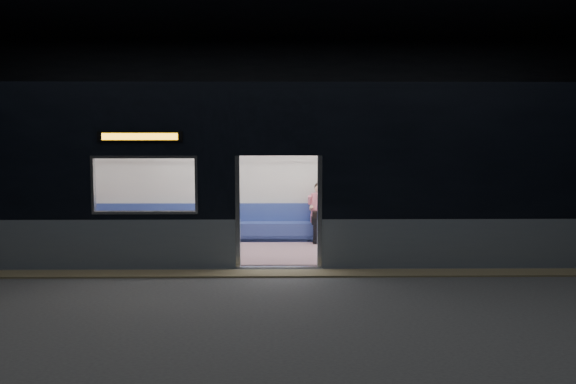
{
  "coord_description": "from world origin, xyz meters",
  "views": [
    {
      "loc": [
        0.02,
        -9.85,
        2.52
      ],
      "look_at": [
        0.19,
        2.3,
        1.26
      ],
      "focal_mm": 38.0,
      "sensor_mm": 36.0,
      "label": 1
    }
  ],
  "objects": [
    {
      "name": "station_floor",
      "position": [
        0.0,
        0.0,
        -0.01
      ],
      "size": [
        24.0,
        14.0,
        0.01
      ],
      "primitive_type": "cube",
      "color": "#47494C",
      "rests_on": "ground"
    },
    {
      "name": "passenger",
      "position": [
        0.89,
        3.55,
        0.77
      ],
      "size": [
        0.37,
        0.64,
        1.3
      ],
      "rotation": [
        0.0,
        0.0,
        -0.05
      ],
      "color": "black",
      "rests_on": "metro_car"
    },
    {
      "name": "tactile_strip",
      "position": [
        0.0,
        0.55,
        0.01
      ],
      "size": [
        22.8,
        0.5,
        0.03
      ],
      "primitive_type": "cube",
      "color": "#8C7F59",
      "rests_on": "station_floor"
    },
    {
      "name": "handbag",
      "position": [
        0.87,
        3.34,
        0.66
      ],
      "size": [
        0.27,
        0.24,
        0.13
      ],
      "primitive_type": "cube",
      "rotation": [
        0.0,
        0.0,
        -0.03
      ],
      "color": "black",
      "rests_on": "passenger"
    },
    {
      "name": "station_envelope",
      "position": [
        0.0,
        0.0,
        3.66
      ],
      "size": [
        24.0,
        14.0,
        5.0
      ],
      "color": "black",
      "rests_on": "station_floor"
    },
    {
      "name": "metro_car",
      "position": [
        -0.0,
        2.54,
        1.85
      ],
      "size": [
        18.0,
        3.04,
        3.35
      ],
      "color": "gray",
      "rests_on": "station_floor"
    },
    {
      "name": "transit_map",
      "position": [
        2.19,
        3.85,
        1.47
      ],
      "size": [
        0.98,
        0.03,
        0.64
      ],
      "primitive_type": "cube",
      "color": "white",
      "rests_on": "metro_car"
    }
  ]
}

